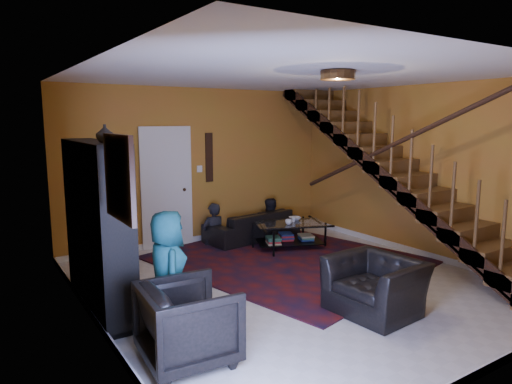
% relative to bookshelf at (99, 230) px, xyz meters
% --- Properties ---
extents(floor, '(5.50, 5.50, 0.00)m').
position_rel_bookshelf_xyz_m(floor, '(2.40, -0.60, -0.96)').
color(floor, beige).
rests_on(floor, ground).
extents(room, '(5.50, 5.50, 5.50)m').
position_rel_bookshelf_xyz_m(room, '(1.07, 0.73, -0.91)').
color(room, '#B46128').
rests_on(room, ground).
extents(staircase, '(0.95, 5.02, 3.18)m').
position_rel_bookshelf_xyz_m(staircase, '(4.53, -0.60, 0.43)').
color(staircase, brown).
rests_on(staircase, floor).
extents(bookshelf, '(0.35, 1.80, 2.00)m').
position_rel_bookshelf_xyz_m(bookshelf, '(0.00, 0.00, 0.00)').
color(bookshelf, black).
rests_on(bookshelf, floor).
extents(door, '(0.82, 0.05, 2.05)m').
position_rel_bookshelf_xyz_m(door, '(1.70, 2.12, 0.06)').
color(door, silver).
rests_on(door, floor).
extents(framed_picture, '(0.04, 0.74, 0.74)m').
position_rel_bookshelf_xyz_m(framed_picture, '(-0.17, -1.50, 0.79)').
color(framed_picture, maroon).
rests_on(framed_picture, room).
extents(wall_hanging, '(0.14, 0.03, 0.90)m').
position_rel_bookshelf_xyz_m(wall_hanging, '(2.55, 2.13, 0.59)').
color(wall_hanging, black).
rests_on(wall_hanging, room).
extents(ceiling_fixture, '(0.40, 0.40, 0.10)m').
position_rel_bookshelf_xyz_m(ceiling_fixture, '(2.40, -1.40, 1.78)').
color(ceiling_fixture, '#3F2814').
rests_on(ceiling_fixture, room).
extents(rug, '(4.07, 4.42, 0.02)m').
position_rel_bookshelf_xyz_m(rug, '(3.00, 0.31, -0.96)').
color(rug, '#4B0F0D').
rests_on(rug, floor).
extents(sofa, '(1.92, 0.95, 0.54)m').
position_rel_bookshelf_xyz_m(sofa, '(3.23, 1.70, -0.70)').
color(sofa, black).
rests_on(sofa, floor).
extents(armchair_left, '(0.89, 0.87, 0.76)m').
position_rel_bookshelf_xyz_m(armchair_left, '(0.35, -1.69, -0.59)').
color(armchair_left, black).
rests_on(armchair_left, floor).
extents(armchair_right, '(0.95, 1.06, 0.64)m').
position_rel_bookshelf_xyz_m(armchair_right, '(2.65, -1.87, -0.64)').
color(armchair_right, black).
rests_on(armchair_right, floor).
extents(person_adult_a, '(0.45, 0.30, 1.22)m').
position_rel_bookshelf_xyz_m(person_adult_a, '(2.42, 1.75, -0.81)').
color(person_adult_a, black).
rests_on(person_adult_a, sofa).
extents(person_adult_b, '(0.60, 0.48, 1.19)m').
position_rel_bookshelf_xyz_m(person_adult_b, '(3.64, 1.75, -0.82)').
color(person_adult_b, black).
rests_on(person_adult_b, sofa).
extents(person_child, '(0.51, 0.70, 1.31)m').
position_rel_bookshelf_xyz_m(person_child, '(0.45, -0.98, -0.31)').
color(person_child, '#1B5C69').
rests_on(person_child, armchair_left).
extents(coffee_table, '(1.35, 1.08, 0.45)m').
position_rel_bookshelf_xyz_m(coffee_table, '(3.45, 0.85, -0.71)').
color(coffee_table, black).
rests_on(coffee_table, floor).
extents(cup_a, '(0.12, 0.12, 0.09)m').
position_rel_bookshelf_xyz_m(cup_a, '(3.37, 0.76, -0.47)').
color(cup_a, '#999999').
rests_on(cup_a, coffee_table).
extents(cup_b, '(0.09, 0.09, 0.08)m').
position_rel_bookshelf_xyz_m(cup_b, '(3.56, 0.88, -0.47)').
color(cup_b, '#999999').
rests_on(cup_b, coffee_table).
extents(bowl, '(0.26, 0.26, 0.05)m').
position_rel_bookshelf_xyz_m(bowl, '(3.68, 0.99, -0.49)').
color(bowl, '#999999').
rests_on(bowl, coffee_table).
extents(vase, '(0.18, 0.18, 0.19)m').
position_rel_bookshelf_xyz_m(vase, '(-0.00, -0.50, 1.13)').
color(vase, '#999999').
rests_on(vase, bookshelf).
extents(popcorn_bucket, '(0.18, 0.18, 0.16)m').
position_rel_bookshelf_xyz_m(popcorn_bucket, '(0.30, -0.98, -0.87)').
color(popcorn_bucket, red).
rests_on(popcorn_bucket, rug).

